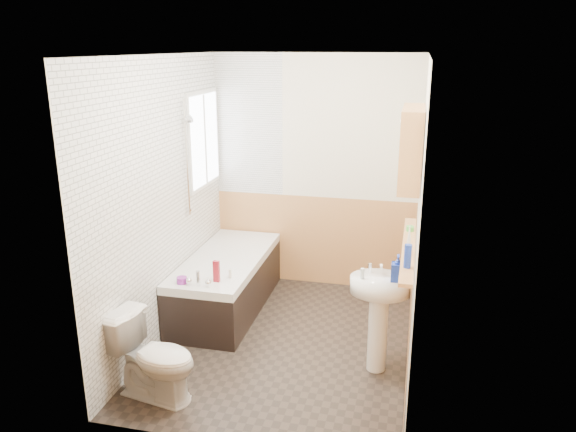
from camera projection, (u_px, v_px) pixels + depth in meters
The scene contains 26 objects.
floor at pixel (284, 342), 5.06m from camera, with size 2.80×2.80×0.00m, color black.
ceiling at pixel (284, 55), 4.33m from camera, with size 2.80×2.80×0.00m, color white.
wall_back at pixel (315, 174), 6.01m from camera, with size 2.20×0.02×2.50m, color #F0E4C6.
wall_front at pixel (229, 274), 3.38m from camera, with size 2.20×0.02×2.50m, color #F0E4C6.
wall_left at pixel (162, 202), 4.94m from camera, with size 0.02×2.80×2.50m, color #F0E4C6.
wall_right at pixel (420, 219), 4.46m from camera, with size 0.02×2.80×2.50m, color #F0E4C6.
wainscot_right at pixel (411, 304), 4.68m from camera, with size 0.01×2.80×1.00m, color tan.
wainscot_front at pixel (234, 380), 3.63m from camera, with size 2.20×0.01×1.00m, color tan.
wainscot_back at pixel (313, 240), 6.21m from camera, with size 2.20×0.01×1.00m, color tan.
tile_cladding_left at pixel (164, 202), 4.93m from camera, with size 0.01×2.80×2.50m, color white.
tile_return_back at pixel (248, 125), 6.00m from camera, with size 0.75×0.01×1.50m, color white.
window at pixel (204, 140), 5.70m from camera, with size 0.03×0.79×0.99m.
bathtub at pixel (227, 281), 5.65m from camera, with size 0.70×1.64×0.69m.
shower_riser at pixel (187, 148), 5.23m from camera, with size 0.10×0.07×1.10m.
toilet at pixel (154, 358), 4.20m from camera, with size 0.38×0.67×0.66m, color white.
sink at pixel (379, 305), 4.49m from camera, with size 0.48×0.39×0.92m.
pine_shelf at pixel (409, 248), 4.48m from camera, with size 0.10×1.53×0.03m, color tan.
medicine_cabinet at pixel (411, 148), 4.08m from camera, with size 0.16×0.65×0.58m.
foam_can at pixel (408, 256), 4.02m from camera, with size 0.05×0.05×0.18m, color #19339E.
green_bottle at pixel (409, 239), 4.27m from camera, with size 0.05×0.05×0.25m, color silver.
black_jar at pixel (410, 229), 4.83m from camera, with size 0.07×0.07×0.04m, color #59C647.
soap_bottle at pixel (397, 275), 4.35m from camera, with size 0.10×0.21×0.10m, color #19339E.
clear_bottle at pixel (362, 274), 4.39m from camera, with size 0.03×0.03×0.09m, color silver.
blue_gel at pixel (216, 271), 4.97m from camera, with size 0.05×0.03×0.20m, color maroon.
cream_jar at pixel (182, 280), 4.95m from camera, with size 0.09×0.09×0.06m, color purple.
orange_bottle at pixel (230, 274), 5.06m from camera, with size 0.03×0.03×0.08m, color silver.
Camera 1 is at (1.06, -4.38, 2.58)m, focal length 35.00 mm.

